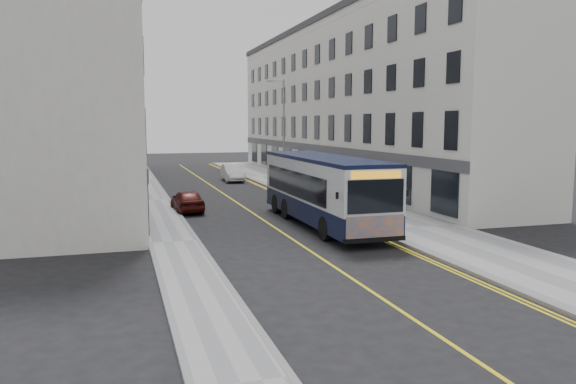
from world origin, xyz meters
TOP-DOWN VIEW (x-y plane):
  - ground at (0.00, 0.00)m, footprint 140.00×140.00m
  - pavement_east at (6.25, 12.00)m, footprint 4.50×64.00m
  - pavement_west at (-5.00, 12.00)m, footprint 2.00×64.00m
  - kerb_east at (4.00, 12.00)m, footprint 0.18×64.00m
  - kerb_west at (-4.00, 12.00)m, footprint 0.18×64.00m
  - road_centre_line at (0.00, 12.00)m, footprint 0.12×64.00m
  - road_dbl_yellow_inner at (3.55, 12.00)m, footprint 0.10×64.00m
  - road_dbl_yellow_outer at (3.75, 12.00)m, footprint 0.10×64.00m
  - terrace_east at (11.50, 21.00)m, footprint 6.00×46.00m
  - terrace_west at (-9.00, 21.00)m, footprint 6.00×46.00m
  - streetlamp at (4.17, 14.00)m, footprint 1.32×0.18m
  - city_bus at (2.43, 1.06)m, footprint 2.70×11.56m
  - bicycle at (5.08, 2.69)m, footprint 1.78×1.22m
  - pedestrian_near at (6.40, 12.75)m, footprint 0.67×0.51m
  - pedestrian_far at (6.80, 12.88)m, footprint 1.22×1.19m
  - car_white at (2.33, 22.97)m, footprint 1.76×4.52m
  - car_maroon at (-3.40, 7.28)m, footprint 1.69×3.82m

SIDE VIEW (x-z plane):
  - ground at x=0.00m, z-range 0.00..0.00m
  - road_centre_line at x=0.00m, z-range 0.00..0.01m
  - road_dbl_yellow_inner at x=3.55m, z-range 0.00..0.01m
  - road_dbl_yellow_outer at x=3.75m, z-range 0.00..0.01m
  - pavement_east at x=6.25m, z-range 0.00..0.12m
  - pavement_west at x=-5.00m, z-range 0.00..0.12m
  - kerb_east at x=4.00m, z-range 0.00..0.13m
  - kerb_west at x=-4.00m, z-range 0.00..0.13m
  - bicycle at x=5.08m, z-range 0.12..1.00m
  - car_maroon at x=-3.40m, z-range 0.00..1.28m
  - car_white at x=2.33m, z-range 0.00..1.47m
  - pedestrian_near at x=6.40m, z-range 0.12..1.77m
  - pedestrian_far at x=6.80m, z-range 0.12..2.10m
  - city_bus at x=2.43m, z-range 0.16..3.52m
  - streetlamp at x=4.17m, z-range 0.38..8.38m
  - terrace_east at x=11.50m, z-range 0.00..13.00m
  - terrace_west at x=-9.00m, z-range 0.00..13.00m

